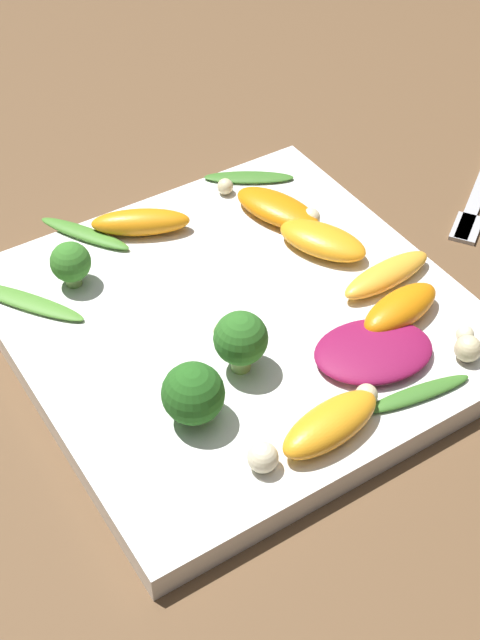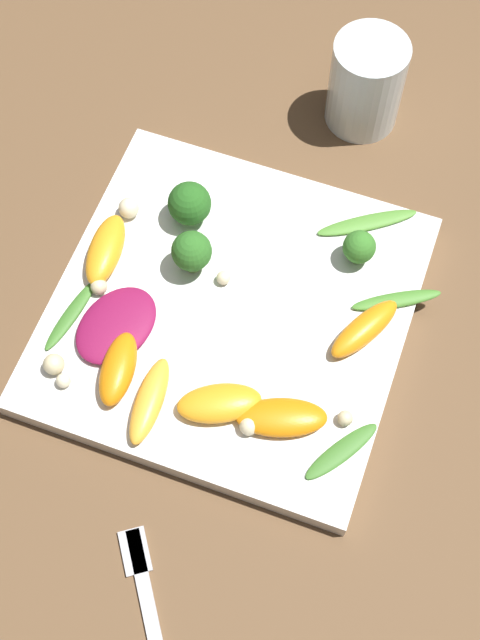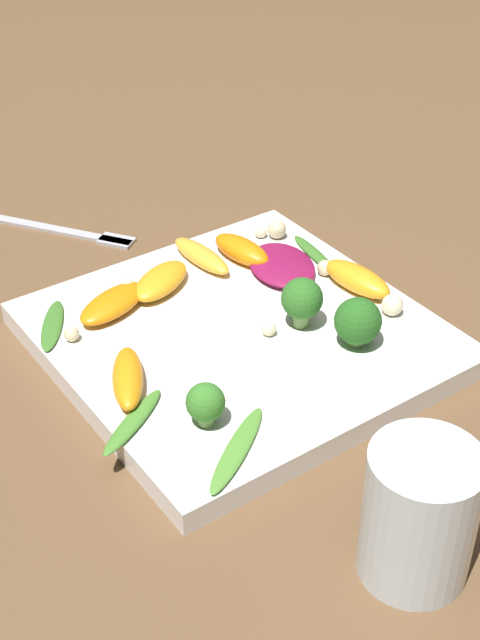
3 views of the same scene
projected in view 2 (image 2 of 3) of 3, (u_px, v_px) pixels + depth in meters
ground_plane at (231, 318)px, 0.78m from camera, size 2.40×2.40×0.00m
plate at (231, 313)px, 0.77m from camera, size 0.30×0.30×0.02m
drinking_glass at (366, 83)px, 0.84m from camera, size 0.07×0.07×0.09m
fork at (149, 609)px, 0.67m from camera, size 0.14×0.10×0.01m
radicchio_leaf_0 at (116, 325)px, 0.75m from camera, size 0.09×0.08×0.01m
orange_segment_0 at (118, 369)px, 0.73m from camera, size 0.07×0.04×0.02m
orange_segment_1 at (364, 329)px, 0.75m from camera, size 0.08×0.06×0.02m
orange_segment_2 at (149, 401)px, 0.72m from camera, size 0.08×0.03×0.02m
orange_segment_3 at (219, 403)px, 0.72m from camera, size 0.06×0.08×0.02m
orange_segment_4 at (282, 417)px, 0.71m from camera, size 0.06×0.08×0.02m
orange_segment_5 at (106, 250)px, 0.78m from camera, size 0.08×0.04×0.02m
broccoli_floret_0 at (192, 252)px, 0.76m from camera, size 0.04×0.04×0.04m
broccoli_floret_1 at (190, 204)px, 0.79m from camera, size 0.04×0.04×0.04m
broccoli_floret_2 at (359, 247)px, 0.77m from camera, size 0.03×0.03×0.03m
arugula_sprig_0 at (71, 315)px, 0.76m from camera, size 0.08×0.02×0.00m
arugula_sprig_1 at (342, 451)px, 0.71m from camera, size 0.07×0.05×0.00m
arugula_sprig_2 at (397, 300)px, 0.77m from camera, size 0.05×0.08×0.01m
arugula_sprig_3 at (367, 223)px, 0.80m from camera, size 0.07×0.09×0.00m
macadamia_nut_0 at (129, 208)px, 0.80m from camera, size 0.02×0.02×0.02m
macadamia_nut_1 at (345, 418)px, 0.72m from camera, size 0.01×0.01×0.01m
macadamia_nut_2 at (63, 381)px, 0.73m from camera, size 0.01×0.01×0.01m
macadamia_nut_3 at (249, 426)px, 0.71m from camera, size 0.02×0.02×0.02m
macadamia_nut_4 at (223, 278)px, 0.77m from camera, size 0.01×0.01×0.01m
macadamia_nut_5 at (54, 364)px, 0.73m from camera, size 0.02×0.02×0.02m
macadamia_nut_6 at (99, 287)px, 0.77m from camera, size 0.01×0.01×0.01m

